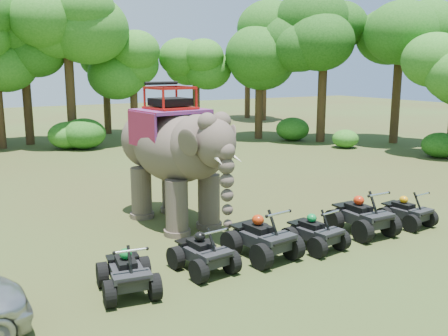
{
  "coord_description": "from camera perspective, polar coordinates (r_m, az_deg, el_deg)",
  "views": [
    {
      "loc": [
        -7.41,
        -11.54,
        4.89
      ],
      "look_at": [
        0.0,
        1.2,
        1.9
      ],
      "focal_mm": 40.0,
      "sensor_mm": 36.0,
      "label": 1
    }
  ],
  "objects": [
    {
      "name": "atv_0",
      "position": [
        11.31,
        -11.01,
        -11.05
      ],
      "size": [
        1.42,
        1.78,
        1.2
      ],
      "primitive_type": null,
      "rotation": [
        0.0,
        0.0,
        -0.16
      ],
      "color": "black",
      "rests_on": "ground"
    },
    {
      "name": "tree_36",
      "position": [
        46.93,
        4.58,
        10.02
      ],
      "size": [
        5.24,
        5.24,
        7.49
      ],
      "primitive_type": null,
      "color": "#195114",
      "rests_on": "ground"
    },
    {
      "name": "tree_4",
      "position": [
        33.67,
        11.23,
        10.84
      ],
      "size": [
        6.52,
        6.52,
        9.31
      ],
      "primitive_type": null,
      "color": "#195114",
      "rests_on": "ground"
    },
    {
      "name": "atv_2",
      "position": [
        13.09,
        4.36,
        -7.3
      ],
      "size": [
        1.57,
        2.0,
        1.37
      ],
      "primitive_type": null,
      "rotation": [
        0.0,
        0.0,
        0.12
      ],
      "color": "black",
      "rests_on": "ground"
    },
    {
      "name": "tree_3",
      "position": [
        34.62,
        4.05,
        9.88
      ],
      "size": [
        5.53,
        5.53,
        7.91
      ],
      "primitive_type": null,
      "color": "#195114",
      "rests_on": "ground"
    },
    {
      "name": "ground",
      "position": [
        14.56,
        2.4,
        -8.17
      ],
      "size": [
        110.0,
        110.0,
        0.0
      ],
      "primitive_type": "plane",
      "color": "#47381E",
      "rests_on": "ground"
    },
    {
      "name": "atv_1",
      "position": [
        12.24,
        -2.4,
        -9.1
      ],
      "size": [
        1.33,
        1.71,
        1.18
      ],
      "primitive_type": null,
      "rotation": [
        0.0,
        0.0,
        0.11
      ],
      "color": "black",
      "rests_on": "ground"
    },
    {
      "name": "tree_1",
      "position": [
        33.91,
        -10.3,
        8.66
      ],
      "size": [
        4.68,
        4.68,
        6.68
      ],
      "primitive_type": null,
      "color": "#195114",
      "rests_on": "ground"
    },
    {
      "name": "tree_2",
      "position": [
        35.26,
        -3.21,
        9.03
      ],
      "size": [
        4.77,
        4.77,
        6.82
      ],
      "primitive_type": null,
      "color": "#195114",
      "rests_on": "ground"
    },
    {
      "name": "tree_30",
      "position": [
        49.03,
        2.71,
        10.2
      ],
      "size": [
        5.35,
        5.35,
        7.65
      ],
      "primitive_type": null,
      "color": "#195114",
      "rests_on": "ground"
    },
    {
      "name": "atv_5",
      "position": [
        16.67,
        20.19,
        -4.29
      ],
      "size": [
        1.26,
        1.63,
        1.14
      ],
      "primitive_type": null,
      "rotation": [
        0.0,
        0.0,
        0.1
      ],
      "color": "black",
      "rests_on": "ground"
    },
    {
      "name": "tree_33",
      "position": [
        38.22,
        -13.32,
        9.21
      ],
      "size": [
        5.03,
        5.03,
        7.18
      ],
      "primitive_type": null,
      "color": "#195114",
      "rests_on": "ground"
    },
    {
      "name": "atv_4",
      "position": [
        15.41,
        15.52,
        -4.76
      ],
      "size": [
        1.39,
        1.89,
        1.39
      ],
      "primitive_type": null,
      "rotation": [
        0.0,
        0.0,
        -0.02
      ],
      "color": "black",
      "rests_on": "ground"
    },
    {
      "name": "tree_28",
      "position": [
        34.28,
        -21.73,
        9.3
      ],
      "size": [
        5.71,
        5.71,
        8.15
      ],
      "primitive_type": null,
      "color": "#195114",
      "rests_on": "ground"
    },
    {
      "name": "tree_5",
      "position": [
        34.35,
        19.21,
        9.68
      ],
      "size": [
        5.87,
        5.87,
        8.39
      ],
      "primitive_type": null,
      "color": "#195114",
      "rests_on": "ground"
    },
    {
      "name": "atv_3",
      "position": [
        13.92,
        10.38,
        -6.74
      ],
      "size": [
        1.35,
        1.72,
        1.17
      ],
      "primitive_type": null,
      "rotation": [
        0.0,
        0.0,
        0.13
      ],
      "color": "black",
      "rests_on": "ground"
    },
    {
      "name": "tree_0",
      "position": [
        32.43,
        -17.25,
        10.01
      ],
      "size": [
        6.09,
        6.09,
        8.71
      ],
      "primitive_type": null,
      "color": "#195114",
      "rests_on": "ground"
    },
    {
      "name": "elephant",
      "position": [
        15.66,
        -5.83,
        1.55
      ],
      "size": [
        2.91,
        5.49,
        4.42
      ],
      "primitive_type": null,
      "rotation": [
        0.0,
        0.0,
        0.12
      ],
      "color": "brown",
      "rests_on": "ground"
    }
  ]
}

